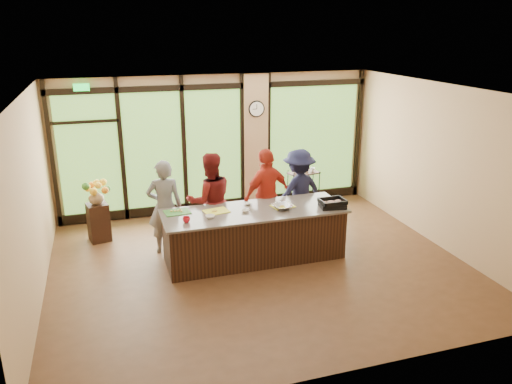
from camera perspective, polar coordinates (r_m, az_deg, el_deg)
floor at (r=8.78m, az=0.38°, el=-8.36°), size 7.00×7.00×0.00m
ceiling at (r=7.90m, az=0.43°, el=11.46°), size 7.00×7.00×0.00m
back_wall at (r=11.01m, az=-4.39°, el=5.49°), size 7.00×0.00×7.00m
left_wall at (r=7.93m, az=-24.44°, el=-1.34°), size 0.00×6.00×6.00m
right_wall at (r=9.82m, az=20.26°, el=2.79°), size 0.00×6.00×6.00m
window_wall at (r=11.03m, az=-3.49°, el=4.97°), size 6.90×0.12×3.00m
island_base at (r=8.85m, az=-0.21°, el=-4.98°), size 3.10×1.00×0.88m
countertop at (r=8.68m, az=-0.21°, el=-2.19°), size 3.20×1.10×0.04m
wall_clock at (r=10.96m, az=0.06°, el=9.48°), size 0.36×0.04×0.36m
cook_left at (r=9.12m, az=-10.39°, el=-1.67°), size 0.67×0.47×1.74m
cook_midleft at (r=9.22m, az=-5.26°, el=-0.98°), size 0.90×0.71×1.81m
cook_midright at (r=9.43m, az=1.26°, el=-0.43°), size 1.15×0.80×1.82m
cook_right at (r=9.84m, az=4.88°, el=0.01°), size 1.24×0.91×1.72m
roasting_pan at (r=8.90m, az=8.71°, el=-1.49°), size 0.49×0.40×0.08m
mixing_bowl at (r=8.71m, az=3.06°, el=-1.72°), size 0.41×0.41×0.08m
cutting_board_left at (r=8.67m, az=-8.99°, el=-2.28°), size 0.46×0.36×0.01m
cutting_board_center at (r=8.63m, az=-4.55°, el=-2.21°), size 0.46×0.38×0.01m
cutting_board_right at (r=8.86m, az=3.08°, el=-1.62°), size 0.43×0.35×0.01m
prep_bowl_near at (r=8.35m, az=-5.27°, el=-2.82°), size 0.18×0.18×0.05m
prep_bowl_mid at (r=8.58m, az=-1.22°, el=-2.16°), size 0.17×0.17×0.04m
prep_bowl_far at (r=8.93m, az=-0.93°, el=-1.35°), size 0.17×0.17×0.03m
red_ramekin at (r=8.20m, az=-7.96°, el=-3.15°), size 0.15×0.15×0.10m
flower_stand at (r=10.08m, az=-17.54°, el=-3.30°), size 0.45×0.45×0.75m
flower_vase at (r=9.90m, az=-17.83°, el=-0.48°), size 0.30×0.30×0.30m
bar_cart at (r=11.33m, az=5.44°, el=0.89°), size 0.75×0.53×0.93m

